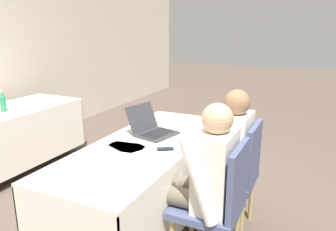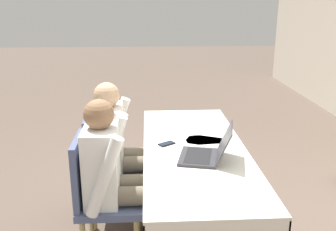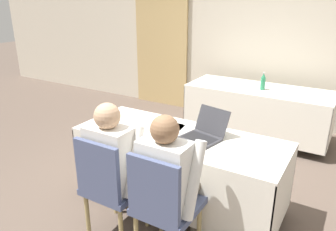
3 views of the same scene
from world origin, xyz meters
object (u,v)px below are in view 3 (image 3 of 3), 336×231
Objects in this scene: chair_near_left at (110,184)px; person_checkered_shirt at (117,161)px; water_bottle at (263,82)px; cell_phone at (161,141)px; laptop at (204,133)px; chair_near_right at (163,203)px; person_white_shirt at (170,177)px.

chair_near_left is 0.78× the size of person_checkered_shirt.
water_bottle is at bearing -100.64° from person_checkered_shirt.
cell_phone is at bearing -116.12° from person_checkered_shirt.
water_bottle is at bearing 102.95° from laptop.
chair_near_right is at bearing -90.99° from cell_phone.
person_checkered_shirt and person_white_shirt have the same top height.
chair_near_left is at bearing 0.00° from chair_near_right.
person_checkered_shirt is (-0.46, -0.63, -0.11)m from laptop.
water_bottle is 2.52m from person_checkered_shirt.
cell_phone is 0.12× the size of person_white_shirt.
laptop is 0.35× the size of person_checkered_shirt.
cell_phone is at bearing -49.95° from person_white_shirt.
chair_near_right is at bearing 168.30° from person_checkered_shirt.
water_bottle is 0.20× the size of person_checkered_shirt.
chair_near_left is at bearing 90.00° from person_checkered_shirt.
person_white_shirt is (0.50, 0.10, 0.16)m from chair_near_left.
chair_near_right is (0.03, -2.57, -0.33)m from water_bottle.
chair_near_right is (0.50, 0.00, 0.00)m from chair_near_left.
chair_near_left is (-0.18, -0.48, -0.23)m from cell_phone.
chair_near_left is 0.19m from person_checkered_shirt.
cell_phone is 0.62m from chair_near_right.
cell_phone is 0.42m from person_checkered_shirt.
person_checkered_shirt is at bearing -150.49° from cell_phone.
chair_near_left reaches higher than cell_phone.
cell_phone is (-0.28, -0.26, -0.04)m from laptop.
chair_near_left is at bearing -145.39° from cell_phone.
water_bottle reaches higher than chair_near_right.
chair_near_left is (-0.46, -0.74, -0.27)m from laptop.
laptop is 2.96× the size of cell_phone.
person_white_shirt is (0.50, 0.00, 0.00)m from person_checkered_shirt.
cell_phone is 0.15× the size of chair_near_left.
laptop is 0.45× the size of chair_near_right.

